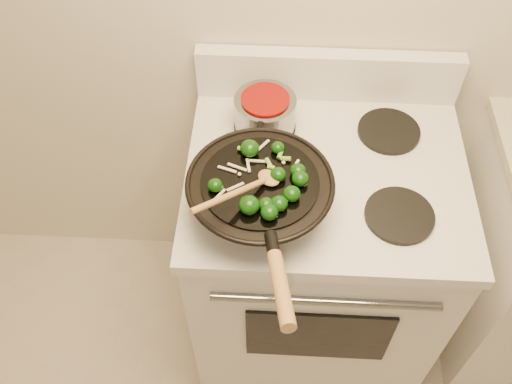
{
  "coord_description": "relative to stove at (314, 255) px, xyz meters",
  "views": [
    {
      "loc": [
        -0.19,
        0.15,
        2.12
      ],
      "look_at": [
        -0.23,
        1.01,
        1.02
      ],
      "focal_mm": 40.0,
      "sensor_mm": 36.0,
      "label": 1
    }
  ],
  "objects": [
    {
      "name": "wok",
      "position": [
        -0.18,
        -0.16,
        0.52
      ],
      "size": [
        0.37,
        0.61,
        0.21
      ],
      "color": "black",
      "rests_on": "stove"
    },
    {
      "name": "wooden_spoon",
      "position": [
        -0.21,
        -0.2,
        0.61
      ],
      "size": [
        0.2,
        0.22,
        0.11
      ],
      "color": "#9F733E",
      "rests_on": "wok"
    },
    {
      "name": "stove",
      "position": [
        0.0,
        0.0,
        0.0
      ],
      "size": [
        0.78,
        0.67,
        1.08
      ],
      "color": "silver",
      "rests_on": "ground"
    },
    {
      "name": "stirfry",
      "position": [
        -0.16,
        -0.17,
        0.59
      ],
      "size": [
        0.24,
        0.26,
        0.04
      ],
      "color": "#0C3508",
      "rests_on": "wok"
    },
    {
      "name": "saucepan",
      "position": [
        -0.18,
        0.15,
        0.51
      ],
      "size": [
        0.18,
        0.28,
        0.1
      ],
      "color": "gray",
      "rests_on": "stove"
    }
  ]
}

